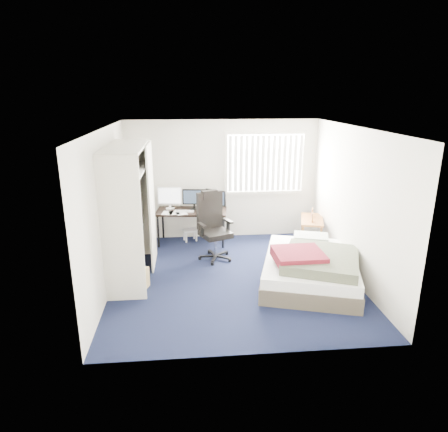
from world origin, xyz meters
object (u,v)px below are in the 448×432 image
object	(u,v)px
nightstand	(312,222)
office_chair	(213,233)
bed	(311,267)
desk	(192,208)

from	to	relation	value
nightstand	office_chair	bearing A→B (deg)	-168.52
bed	desk	bearing A→B (deg)	133.09
desk	office_chair	xyz separation A→B (m)	(0.39, -0.84, -0.25)
nightstand	bed	bearing A→B (deg)	-107.21
desk	nightstand	size ratio (longest dim) A/B	1.61
office_chair	nightstand	size ratio (longest dim) A/B	1.38
desk	office_chair	world-z (taller)	office_chair
desk	nightstand	distance (m)	2.46
office_chair	desk	bearing A→B (deg)	114.62
nightstand	bed	distance (m)	1.70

